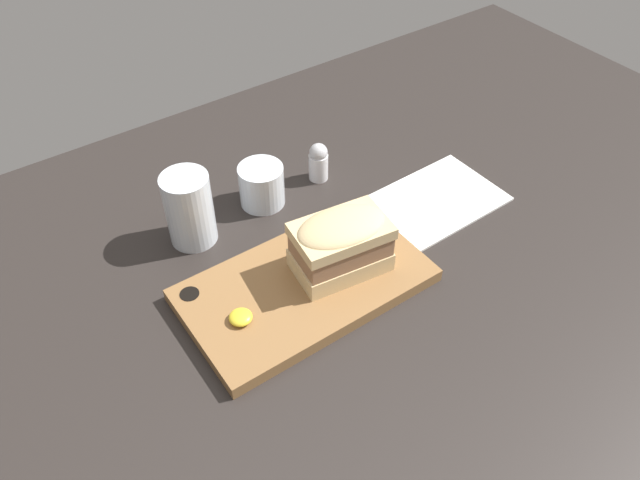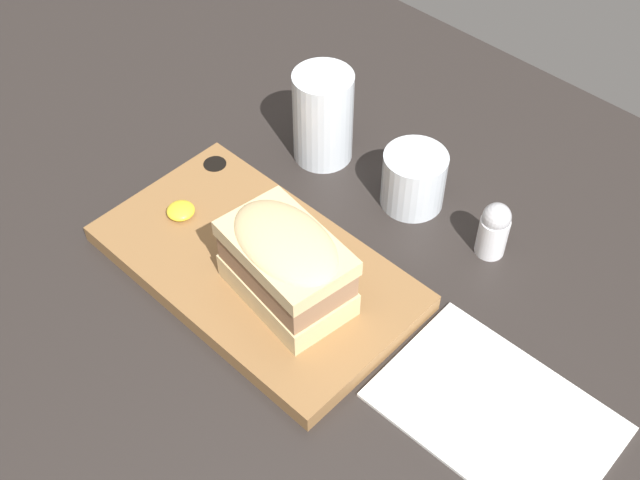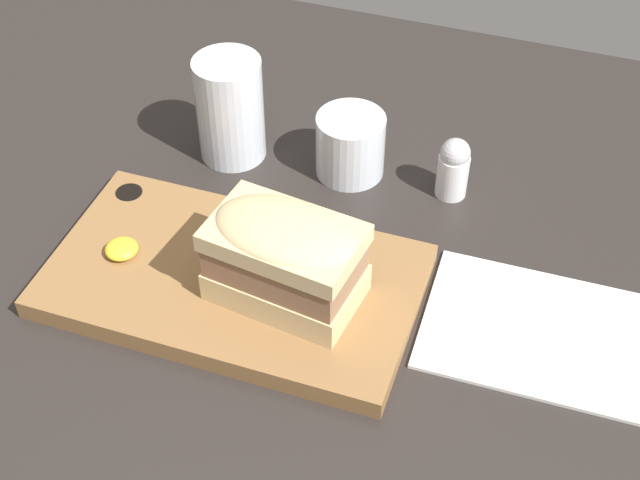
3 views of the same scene
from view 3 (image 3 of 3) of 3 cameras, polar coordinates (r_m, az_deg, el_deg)
name	(u,v)px [view 3 (image 3 of 3)]	position (r cm, az deg, el deg)	size (l,w,h in cm)	color
dining_table	(278,275)	(87.07, -2.70, -2.27)	(180.28, 97.27, 2.00)	#282321
serving_board	(233,280)	(84.14, -5.59, -2.57)	(34.50, 19.59, 2.11)	olive
sandwich	(285,255)	(77.72, -2.25, -0.98)	(14.15, 9.88, 9.16)	#DBBC84
mustard_dollop	(122,249)	(86.36, -12.59, -0.56)	(3.16, 3.16, 1.26)	yellow
water_glass	(231,115)	(96.78, -5.75, 7.97)	(7.25, 7.25, 11.80)	silver
wine_glass	(350,148)	(95.12, 1.95, 5.90)	(7.36, 7.36, 6.98)	silver
napkin	(543,336)	(82.87, 14.09, -5.95)	(21.77, 15.23, 0.40)	white
salt_shaker	(453,167)	(92.95, 8.53, 4.62)	(3.30, 3.30, 6.95)	white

